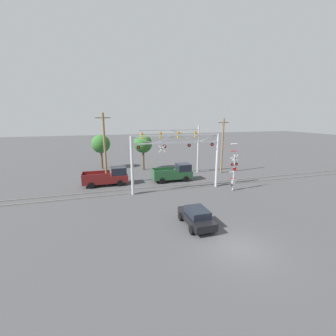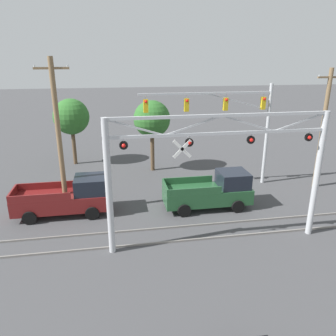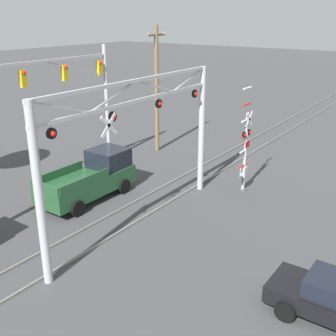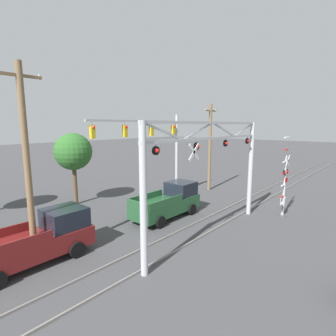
{
  "view_description": "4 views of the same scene",
  "coord_description": "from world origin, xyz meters",
  "px_view_note": "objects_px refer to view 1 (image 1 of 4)",
  "views": [
    {
      "loc": [
        -8.29,
        -11.33,
        8.45
      ],
      "look_at": [
        -0.27,
        15.11,
        2.12
      ],
      "focal_mm": 24.0,
      "sensor_mm": 36.0,
      "label": 1
    },
    {
      "loc": [
        -4.8,
        -1.41,
        8.91
      ],
      "look_at": [
        -1.84,
        15.92,
        2.89
      ],
      "focal_mm": 35.0,
      "sensor_mm": 36.0,
      "label": 2
    },
    {
      "loc": [
        -12.95,
        1.76,
        8.9
      ],
      "look_at": [
        1.16,
        11.76,
        2.53
      ],
      "focal_mm": 45.0,
      "sensor_mm": 36.0,
      "label": 3
    },
    {
      "loc": [
        -12.2,
        4.94,
        6.3
      ],
      "look_at": [
        0.12,
        15.73,
        3.6
      ],
      "focal_mm": 28.0,
      "sensor_mm": 36.0,
      "label": 4
    }
  ],
  "objects_px": {
    "traffic_signal_span": "(183,141)",
    "pickup_truck_lead": "(174,173)",
    "crossing_signal_mast": "(234,173)",
    "background_tree_far_left_verge": "(143,144)",
    "crossing_gantry": "(177,156)",
    "utility_pole_right": "(222,145)",
    "utility_pole_left": "(105,149)",
    "background_tree_beyond_span": "(101,144)",
    "pickup_truck_following": "(108,177)",
    "sedan_waiting": "(197,217)"
  },
  "relations": [
    {
      "from": "traffic_signal_span",
      "to": "pickup_truck_lead",
      "type": "distance_m",
      "value": 5.78
    },
    {
      "from": "crossing_signal_mast",
      "to": "background_tree_far_left_verge",
      "type": "distance_m",
      "value": 15.81
    },
    {
      "from": "crossing_gantry",
      "to": "traffic_signal_span",
      "type": "distance_m",
      "value": 8.19
    },
    {
      "from": "crossing_signal_mast",
      "to": "utility_pole_right",
      "type": "bearing_deg",
      "value": 69.09
    },
    {
      "from": "traffic_signal_span",
      "to": "utility_pole_left",
      "type": "distance_m",
      "value": 11.66
    },
    {
      "from": "pickup_truck_lead",
      "to": "background_tree_far_left_verge",
      "type": "height_order",
      "value": "background_tree_far_left_verge"
    },
    {
      "from": "utility_pole_left",
      "to": "background_tree_beyond_span",
      "type": "distance_m",
      "value": 9.82
    },
    {
      "from": "crossing_signal_mast",
      "to": "utility_pole_right",
      "type": "height_order",
      "value": "utility_pole_right"
    },
    {
      "from": "utility_pole_left",
      "to": "background_tree_far_left_verge",
      "type": "bearing_deg",
      "value": 49.15
    },
    {
      "from": "background_tree_far_left_verge",
      "to": "traffic_signal_span",
      "type": "bearing_deg",
      "value": -38.28
    },
    {
      "from": "crossing_gantry",
      "to": "background_tree_beyond_span",
      "type": "xyz_separation_m",
      "value": [
        -8.17,
        14.32,
        0.01
      ]
    },
    {
      "from": "utility_pole_left",
      "to": "pickup_truck_following",
      "type": "bearing_deg",
      "value": -12.29
    },
    {
      "from": "crossing_signal_mast",
      "to": "sedan_waiting",
      "type": "xyz_separation_m",
      "value": [
        -7.61,
        -6.77,
        -1.36
      ]
    },
    {
      "from": "sedan_waiting",
      "to": "utility_pole_left",
      "type": "xyz_separation_m",
      "value": [
        -6.4,
        13.29,
        3.85
      ]
    },
    {
      "from": "pickup_truck_lead",
      "to": "background_tree_beyond_span",
      "type": "xyz_separation_m",
      "value": [
        -9.19,
        10.39,
        3.05
      ]
    },
    {
      "from": "crossing_signal_mast",
      "to": "utility_pole_right",
      "type": "distance_m",
      "value": 8.78
    },
    {
      "from": "crossing_signal_mast",
      "to": "pickup_truck_following",
      "type": "relative_size",
      "value": 1.01
    },
    {
      "from": "background_tree_far_left_verge",
      "to": "utility_pole_right",
      "type": "bearing_deg",
      "value": -26.66
    },
    {
      "from": "background_tree_beyond_span",
      "to": "sedan_waiting",
      "type": "bearing_deg",
      "value": -73.57
    },
    {
      "from": "pickup_truck_following",
      "to": "utility_pole_right",
      "type": "height_order",
      "value": "utility_pole_right"
    },
    {
      "from": "sedan_waiting",
      "to": "utility_pole_right",
      "type": "height_order",
      "value": "utility_pole_right"
    },
    {
      "from": "crossing_signal_mast",
      "to": "pickup_truck_following",
      "type": "height_order",
      "value": "crossing_signal_mast"
    },
    {
      "from": "pickup_truck_following",
      "to": "utility_pole_left",
      "type": "xyz_separation_m",
      "value": [
        -0.17,
        0.04,
        3.56
      ]
    },
    {
      "from": "traffic_signal_span",
      "to": "crossing_signal_mast",
      "type": "bearing_deg",
      "value": -73.85
    },
    {
      "from": "utility_pole_right",
      "to": "background_tree_far_left_verge",
      "type": "bearing_deg",
      "value": 153.34
    },
    {
      "from": "utility_pole_left",
      "to": "background_tree_beyond_span",
      "type": "bearing_deg",
      "value": 92.41
    },
    {
      "from": "utility_pole_right",
      "to": "sedan_waiting",
      "type": "bearing_deg",
      "value": -125.87
    },
    {
      "from": "sedan_waiting",
      "to": "utility_pole_right",
      "type": "bearing_deg",
      "value": 54.13
    },
    {
      "from": "crossing_gantry",
      "to": "utility_pole_right",
      "type": "distance_m",
      "value": 11.03
    },
    {
      "from": "crossing_gantry",
      "to": "sedan_waiting",
      "type": "bearing_deg",
      "value": -98.87
    },
    {
      "from": "pickup_truck_lead",
      "to": "pickup_truck_following",
      "type": "xyz_separation_m",
      "value": [
        -8.6,
        0.55,
        0.0
      ]
    },
    {
      "from": "pickup_truck_lead",
      "to": "traffic_signal_span",
      "type": "bearing_deg",
      "value": 53.29
    },
    {
      "from": "crossing_gantry",
      "to": "background_tree_far_left_verge",
      "type": "distance_m",
      "value": 11.63
    },
    {
      "from": "sedan_waiting",
      "to": "utility_pole_right",
      "type": "distance_m",
      "value": 18.51
    },
    {
      "from": "pickup_truck_following",
      "to": "sedan_waiting",
      "type": "relative_size",
      "value": 1.39
    },
    {
      "from": "pickup_truck_following",
      "to": "background_tree_beyond_span",
      "type": "height_order",
      "value": "background_tree_beyond_span"
    },
    {
      "from": "pickup_truck_following",
      "to": "utility_pole_right",
      "type": "distance_m",
      "value": 17.23
    },
    {
      "from": "utility_pole_right",
      "to": "pickup_truck_following",
      "type": "bearing_deg",
      "value": -175.01
    },
    {
      "from": "pickup_truck_following",
      "to": "utility_pole_left",
      "type": "distance_m",
      "value": 3.56
    },
    {
      "from": "pickup_truck_following",
      "to": "sedan_waiting",
      "type": "distance_m",
      "value": 14.64
    },
    {
      "from": "crossing_signal_mast",
      "to": "pickup_truck_lead",
      "type": "distance_m",
      "value": 7.97
    },
    {
      "from": "crossing_signal_mast",
      "to": "pickup_truck_following",
      "type": "bearing_deg",
      "value": 154.9
    },
    {
      "from": "pickup_truck_following",
      "to": "crossing_gantry",
      "type": "bearing_deg",
      "value": -30.6
    },
    {
      "from": "traffic_signal_span",
      "to": "utility_pole_right",
      "type": "xyz_separation_m",
      "value": [
        5.74,
        -1.37,
        -0.73
      ]
    },
    {
      "from": "background_tree_far_left_verge",
      "to": "background_tree_beyond_span",
      "type": "bearing_deg",
      "value": 156.27
    },
    {
      "from": "crossing_gantry",
      "to": "utility_pole_right",
      "type": "xyz_separation_m",
      "value": [
        9.28,
        5.96,
        0.17
      ]
    },
    {
      "from": "crossing_gantry",
      "to": "crossing_signal_mast",
      "type": "height_order",
      "value": "crossing_gantry"
    },
    {
      "from": "pickup_truck_lead",
      "to": "pickup_truck_following",
      "type": "distance_m",
      "value": 8.62
    },
    {
      "from": "crossing_gantry",
      "to": "crossing_signal_mast",
      "type": "distance_m",
      "value": 6.84
    },
    {
      "from": "pickup_truck_following",
      "to": "background_tree_far_left_verge",
      "type": "distance_m",
      "value": 9.66
    }
  ]
}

